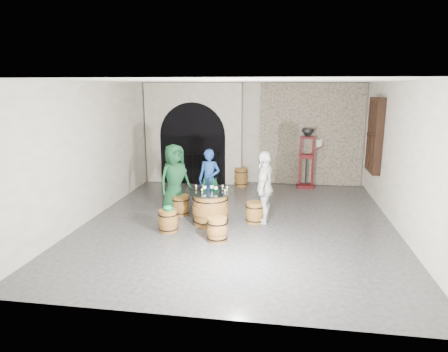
# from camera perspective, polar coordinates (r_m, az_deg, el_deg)

# --- Properties ---
(ground) EXTENTS (8.00, 8.00, 0.00)m
(ground) POSITION_cam_1_polar(r_m,az_deg,el_deg) (9.37, 2.12, -6.55)
(ground) COLOR #29292C
(ground) RESTS_ON ground
(wall_back) EXTENTS (8.00, 0.00, 8.00)m
(wall_back) POSITION_cam_1_polar(r_m,az_deg,el_deg) (12.92, 4.26, 6.07)
(wall_back) COLOR beige
(wall_back) RESTS_ON ground
(wall_front) EXTENTS (8.00, 0.00, 8.00)m
(wall_front) POSITION_cam_1_polar(r_m,az_deg,el_deg) (5.12, -2.97, -4.31)
(wall_front) COLOR beige
(wall_front) RESTS_ON ground
(wall_left) EXTENTS (0.00, 8.00, 8.00)m
(wall_left) POSITION_cam_1_polar(r_m,az_deg,el_deg) (9.99, -18.20, 3.49)
(wall_left) COLOR beige
(wall_left) RESTS_ON ground
(wall_right) EXTENTS (0.00, 8.00, 8.00)m
(wall_right) POSITION_cam_1_polar(r_m,az_deg,el_deg) (9.26, 24.28, 2.31)
(wall_right) COLOR beige
(wall_right) RESTS_ON ground
(ceiling) EXTENTS (8.00, 8.00, 0.00)m
(ceiling) POSITION_cam_1_polar(r_m,az_deg,el_deg) (8.85, 2.30, 13.41)
(ceiling) COLOR beige
(ceiling) RESTS_ON wall_back
(stone_facing_panel) EXTENTS (3.20, 0.12, 3.18)m
(stone_facing_panel) POSITION_cam_1_polar(r_m,az_deg,el_deg) (12.84, 12.31, 5.77)
(stone_facing_panel) COLOR gray
(stone_facing_panel) RESTS_ON ground
(arched_opening) EXTENTS (3.10, 0.60, 3.19)m
(arched_opening) POSITION_cam_1_polar(r_m,az_deg,el_deg) (12.95, -4.29, 6.01)
(arched_opening) COLOR beige
(arched_opening) RESTS_ON ground
(shuttered_window) EXTENTS (0.23, 1.10, 2.00)m
(shuttered_window) POSITION_cam_1_polar(r_m,az_deg,el_deg) (11.51, 20.70, 5.47)
(shuttered_window) COLOR black
(shuttered_window) RESTS_ON wall_right
(barrel_table) EXTENTS (1.00, 1.00, 0.77)m
(barrel_table) POSITION_cam_1_polar(r_m,az_deg,el_deg) (9.11, -1.93, -4.61)
(barrel_table) COLOR brown
(barrel_table) RESTS_ON ground
(barrel_stool_left) EXTENTS (0.44, 0.44, 0.49)m
(barrel_stool_left) POSITION_cam_1_polar(r_m,az_deg,el_deg) (9.86, -6.20, -4.15)
(barrel_stool_left) COLOR brown
(barrel_stool_left) RESTS_ON ground
(barrel_stool_far) EXTENTS (0.44, 0.44, 0.49)m
(barrel_stool_far) POSITION_cam_1_polar(r_m,az_deg,el_deg) (10.13, -2.08, -3.63)
(barrel_stool_far) COLOR brown
(barrel_stool_far) RESTS_ON ground
(barrel_stool_right) EXTENTS (0.44, 0.44, 0.49)m
(barrel_stool_right) POSITION_cam_1_polar(r_m,az_deg,el_deg) (9.28, 4.41, -5.21)
(barrel_stool_right) COLOR brown
(barrel_stool_right) RESTS_ON ground
(barrel_stool_near_right) EXTENTS (0.44, 0.44, 0.49)m
(barrel_stool_near_right) POSITION_cam_1_polar(r_m,az_deg,el_deg) (8.20, -0.99, -7.64)
(barrel_stool_near_right) COLOR brown
(barrel_stool_near_right) RESTS_ON ground
(barrel_stool_near_left) EXTENTS (0.44, 0.44, 0.49)m
(barrel_stool_near_left) POSITION_cam_1_polar(r_m,az_deg,el_deg) (8.79, -7.99, -6.35)
(barrel_stool_near_left) COLOR brown
(barrel_stool_near_left) RESTS_ON ground
(green_cap) EXTENTS (0.24, 0.20, 0.11)m
(green_cap) POSITION_cam_1_polar(r_m,az_deg,el_deg) (8.69, -8.03, -4.55)
(green_cap) COLOR #0C8445
(green_cap) RESTS_ON barrel_stool_near_left
(person_green) EXTENTS (0.96, 1.00, 1.73)m
(person_green) POSITION_cam_1_polar(r_m,az_deg,el_deg) (9.85, -7.05, -0.45)
(person_green) COLOR #103A1F
(person_green) RESTS_ON ground
(person_blue) EXTENTS (0.62, 0.47, 1.55)m
(person_blue) POSITION_cam_1_polar(r_m,az_deg,el_deg) (10.11, -2.12, -0.53)
(person_blue) COLOR navy
(person_blue) RESTS_ON ground
(person_white) EXTENTS (0.53, 1.03, 1.68)m
(person_white) POSITION_cam_1_polar(r_m,az_deg,el_deg) (9.15, 5.83, -1.60)
(person_white) COLOR silver
(person_white) RESTS_ON ground
(wine_bottle_left) EXTENTS (0.08, 0.08, 0.32)m
(wine_bottle_left) POSITION_cam_1_polar(r_m,az_deg,el_deg) (9.00, -2.80, -1.40)
(wine_bottle_left) COLOR black
(wine_bottle_left) RESTS_ON barrel_table
(wine_bottle_center) EXTENTS (0.08, 0.08, 0.32)m
(wine_bottle_center) POSITION_cam_1_polar(r_m,az_deg,el_deg) (8.93, -1.18, -1.50)
(wine_bottle_center) COLOR black
(wine_bottle_center) RESTS_ON barrel_table
(wine_bottle_right) EXTENTS (0.08, 0.08, 0.32)m
(wine_bottle_right) POSITION_cam_1_polar(r_m,az_deg,el_deg) (9.03, -1.75, -1.34)
(wine_bottle_right) COLOR black
(wine_bottle_right) RESTS_ON barrel_table
(tasting_glass_a) EXTENTS (0.05, 0.05, 0.10)m
(tasting_glass_a) POSITION_cam_1_polar(r_m,az_deg,el_deg) (8.89, -3.15, -2.12)
(tasting_glass_a) COLOR #C37A25
(tasting_glass_a) RESTS_ON barrel_table
(tasting_glass_b) EXTENTS (0.05, 0.05, 0.10)m
(tasting_glass_b) POSITION_cam_1_polar(r_m,az_deg,el_deg) (9.08, 0.45, -1.79)
(tasting_glass_b) COLOR #C37A25
(tasting_glass_b) RESTS_ON barrel_table
(tasting_glass_c) EXTENTS (0.05, 0.05, 0.10)m
(tasting_glass_c) POSITION_cam_1_polar(r_m,az_deg,el_deg) (9.31, -3.02, -1.44)
(tasting_glass_c) COLOR #C37A25
(tasting_glass_c) RESTS_ON barrel_table
(tasting_glass_d) EXTENTS (0.05, 0.05, 0.10)m
(tasting_glass_d) POSITION_cam_1_polar(r_m,az_deg,el_deg) (9.20, -0.19, -1.59)
(tasting_glass_d) COLOR #C37A25
(tasting_glass_d) RESTS_ON barrel_table
(tasting_glass_e) EXTENTS (0.05, 0.05, 0.10)m
(tasting_glass_e) POSITION_cam_1_polar(r_m,az_deg,el_deg) (8.83, 0.15, -2.21)
(tasting_glass_e) COLOR #C37A25
(tasting_glass_e) RESTS_ON barrel_table
(tasting_glass_f) EXTENTS (0.05, 0.05, 0.10)m
(tasting_glass_f) POSITION_cam_1_polar(r_m,az_deg,el_deg) (9.23, -4.00, -1.58)
(tasting_glass_f) COLOR #C37A25
(tasting_glass_f) RESTS_ON barrel_table
(side_barrel) EXTENTS (0.44, 0.44, 0.58)m
(side_barrel) POSITION_cam_1_polar(r_m,az_deg,el_deg) (12.57, 2.46, -0.17)
(side_barrel) COLOR brown
(side_barrel) RESTS_ON ground
(corking_press) EXTENTS (0.75, 0.41, 1.82)m
(corking_press) POSITION_cam_1_polar(r_m,az_deg,el_deg) (12.51, 11.74, 3.12)
(corking_press) COLOR #4B0C11
(corking_press) RESTS_ON ground
(control_box) EXTENTS (0.18, 0.10, 0.22)m
(control_box) POSITION_cam_1_polar(r_m,az_deg,el_deg) (12.81, 13.40, 4.58)
(control_box) COLOR silver
(control_box) RESTS_ON wall_back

